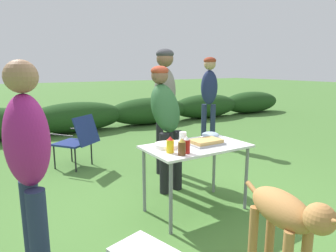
{
  "coord_description": "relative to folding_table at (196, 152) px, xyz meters",
  "views": [
    {
      "loc": [
        -1.88,
        -2.47,
        1.56
      ],
      "look_at": [
        -0.1,
        0.42,
        0.89
      ],
      "focal_mm": 32.0,
      "sensor_mm": 36.0,
      "label": 1
    }
  ],
  "objects": [
    {
      "name": "standing_person_in_dark_puffer",
      "position": [
        1.91,
        2.13,
        0.46
      ],
      "size": [
        0.39,
        0.4,
        1.75
      ],
      "rotation": [
        0.0,
        0.0,
        -0.84
      ],
      "color": "#232D4C",
      "rests_on": "ground"
    },
    {
      "name": "paper_cup_stack",
      "position": [
        -0.04,
        0.19,
        0.13
      ],
      "size": [
        0.08,
        0.08,
        0.11
      ],
      "primitive_type": "cylinder",
      "color": "white",
      "rests_on": "folding_table"
    },
    {
      "name": "food_tray",
      "position": [
        0.11,
        -0.03,
        0.1
      ],
      "size": [
        0.37,
        0.25,
        0.06
      ],
      "color": "#9E9EA3",
      "rests_on": "folding_table"
    },
    {
      "name": "camp_chair_green_behind_table",
      "position": [
        -0.69,
        2.11,
        -0.2
      ],
      "size": [
        0.72,
        0.75,
        0.83
      ],
      "rotation": [
        0.0,
        0.0,
        0.64
      ],
      "color": "navy",
      "rests_on": "ground"
    },
    {
      "name": "ground_plane",
      "position": [
        0.0,
        0.0,
        -0.66
      ],
      "size": [
        60.0,
        60.0,
        0.0
      ],
      "primitive_type": "plane",
      "color": "#477533"
    },
    {
      "name": "dog",
      "position": [
        -0.14,
        -1.24,
        -0.15
      ],
      "size": [
        0.36,
        0.91,
        0.74
      ],
      "rotation": [
        0.0,
        0.0,
        2.94
      ],
      "color": "#B27A42",
      "rests_on": "ground"
    },
    {
      "name": "folding_table",
      "position": [
        0.0,
        0.0,
        0.0
      ],
      "size": [
        1.1,
        0.64,
        0.74
      ],
      "color": "white",
      "rests_on": "ground"
    },
    {
      "name": "standing_person_in_red_jacket",
      "position": [
        0.04,
        0.69,
        0.31
      ],
      "size": [
        0.42,
        0.52,
        1.58
      ],
      "rotation": [
        0.0,
        0.0,
        0.1
      ],
      "color": "black",
      "rests_on": "ground"
    },
    {
      "name": "standing_person_with_beanie",
      "position": [
        -1.66,
        -0.35,
        0.29
      ],
      "size": [
        0.31,
        0.42,
        1.61
      ],
      "rotation": [
        0.0,
        0.0,
        1.64
      ],
      "color": "#232D4C",
      "rests_on": "ground"
    },
    {
      "name": "plate_stack",
      "position": [
        -0.31,
        0.09,
        0.1
      ],
      "size": [
        0.26,
        0.26,
        0.04
      ],
      "primitive_type": "cylinder",
      "color": "white",
      "rests_on": "folding_table"
    },
    {
      "name": "standing_person_in_gray_fleece",
      "position": [
        0.34,
        1.21,
        0.5
      ],
      "size": [
        0.34,
        0.25,
        1.81
      ],
      "rotation": [
        0.0,
        0.0,
        0.03
      ],
      "color": "black",
      "rests_on": "ground"
    },
    {
      "name": "beer_bottle",
      "position": [
        -0.34,
        -0.22,
        0.16
      ],
      "size": [
        0.07,
        0.07,
        0.16
      ],
      "color": "brown",
      "rests_on": "folding_table"
    },
    {
      "name": "shrub_hedge",
      "position": [
        0.0,
        4.81,
        -0.3
      ],
      "size": [
        14.4,
        0.9,
        0.73
      ],
      "color": "#1E4219",
      "rests_on": "ground"
    },
    {
      "name": "ketchup_bottle",
      "position": [
        -0.26,
        -0.19,
        0.16
      ],
      "size": [
        0.07,
        0.07,
        0.17
      ],
      "color": "red",
      "rests_on": "folding_table"
    },
    {
      "name": "mustard_bottle",
      "position": [
        -0.38,
        -0.09,
        0.15
      ],
      "size": [
        0.07,
        0.07,
        0.16
      ],
      "color": "yellow",
      "rests_on": "folding_table"
    },
    {
      "name": "mixing_bowl",
      "position": [
        0.35,
        0.19,
        0.11
      ],
      "size": [
        0.2,
        0.2,
        0.07
      ],
      "primitive_type": "ellipsoid",
      "color": "#99B2CC",
      "rests_on": "folding_table"
    }
  ]
}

